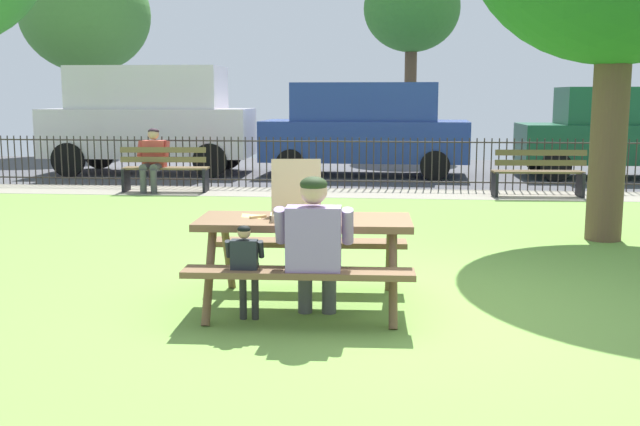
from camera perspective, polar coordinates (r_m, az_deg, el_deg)
name	(u,v)px	position (r m, az deg, el deg)	size (l,w,h in m)	color
ground	(407,256)	(8.55, 6.68, -3.29)	(28.00, 12.19, 0.02)	#6E9B41
cobblestone_walkway	(403,194)	(13.86, 6.33, 1.45)	(28.00, 1.40, 0.01)	gray
street_asphalt	(401,172)	(17.98, 6.21, 3.16)	(28.00, 6.88, 0.01)	#424247
picnic_table_foreground	(305,238)	(6.33, -1.19, -1.95)	(1.86, 1.55, 0.79)	brown
pizza_box_open	(296,207)	(6.34, -1.82, 0.50)	(0.49, 0.54, 0.48)	tan
pizza_slice_on_table	(253,216)	(6.42, -5.18, -0.20)	(0.27, 0.29, 0.02)	#F3D56A
adult_at_table	(314,243)	(5.82, -0.43, -2.32)	(0.62, 0.60, 1.19)	#4A4A4A
child_at_table	(246,263)	(5.88, -5.70, -3.85)	(0.30, 0.30, 0.81)	#2E2E2E
iron_fence_streetside	(403,163)	(14.50, 6.34, 3.82)	(20.61, 0.03, 1.00)	#2D2823
park_bench_left	(165,170)	(14.34, -11.76, 3.26)	(1.62, 0.57, 0.85)	brown
park_bench_center	(538,174)	(13.92, 16.35, 2.92)	(1.62, 0.54, 0.85)	brown
person_on_park_bench	(153,157)	(14.41, -12.66, 4.22)	(0.61, 0.60, 1.19)	#494949
parked_car_far_left	(150,117)	(17.88, -12.88, 7.17)	(4.77, 2.21, 2.46)	silver
parked_car_left	(365,127)	(16.98, 3.48, 6.59)	(4.65, 2.06, 2.08)	navy
parked_car_center	(611,132)	(17.61, 21.36, 5.80)	(3.92, 1.87, 1.98)	#165133
far_tree_left	(85,15)	(24.17, -17.51, 14.25)	(3.86, 3.86, 5.95)	brown
far_tree_midleft	(412,10)	(22.32, 7.04, 15.16)	(2.77, 2.77, 5.53)	brown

